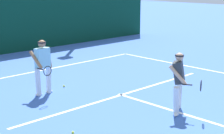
% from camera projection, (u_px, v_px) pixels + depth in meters
% --- Properties ---
extents(court_line_baseline_far, '(9.38, 0.10, 0.01)m').
position_uv_depth(court_line_baseline_far, '(41.00, 70.00, 14.34)').
color(court_line_baseline_far, white).
rests_on(court_line_baseline_far, ground_plane).
extents(court_line_service, '(7.64, 0.10, 0.01)m').
position_uv_depth(court_line_service, '(121.00, 95.00, 11.30)').
color(court_line_service, white).
rests_on(court_line_service, ground_plane).
extents(court_line_centre, '(0.10, 6.40, 0.01)m').
position_uv_depth(court_line_centre, '(210.00, 122.00, 9.15)').
color(court_line_centre, white).
rests_on(court_line_centre, ground_plane).
extents(player_near, '(0.89, 1.02, 1.60)m').
position_uv_depth(player_near, '(179.00, 80.00, 9.68)').
color(player_near, silver).
rests_on(player_near, ground_plane).
extents(player_far, '(0.74, 0.90, 1.69)m').
position_uv_depth(player_far, '(43.00, 65.00, 11.15)').
color(player_far, silver).
rests_on(player_far, ground_plane).
extents(tennis_ball, '(0.07, 0.07, 0.07)m').
position_uv_depth(tennis_ball, '(64.00, 86.00, 12.13)').
color(tennis_ball, '#D1E033').
rests_on(tennis_ball, ground_plane).
extents(tennis_ball_extra, '(0.07, 0.07, 0.07)m').
position_uv_depth(tennis_ball_extra, '(73.00, 132.00, 8.46)').
color(tennis_ball_extra, '#D1E033').
rests_on(tennis_ball_extra, ground_plane).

